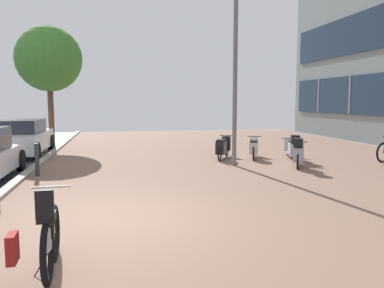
# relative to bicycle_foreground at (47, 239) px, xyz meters

# --- Properties ---
(ground) EXTENTS (21.00, 40.00, 0.13)m
(ground) POSITION_rel_bicycle_foreground_xyz_m (2.13, 1.97, -0.43)
(ground) COLOR #282732
(bicycle_foreground) EXTENTS (0.66, 1.46, 1.13)m
(bicycle_foreground) POSITION_rel_bicycle_foreground_xyz_m (0.00, 0.00, 0.00)
(bicycle_foreground) COLOR black
(bicycle_foreground) RESTS_ON ground
(scooter_near) EXTENTS (0.72, 1.64, 0.92)m
(scooter_near) POSITION_rel_bicycle_foreground_xyz_m (7.06, 8.05, 0.01)
(scooter_near) COLOR black
(scooter_near) RESTS_ON ground
(scooter_mid) EXTENTS (0.83, 1.66, 0.78)m
(scooter_mid) POSITION_rel_bicycle_foreground_xyz_m (5.73, 8.43, -0.03)
(scooter_mid) COLOR black
(scooter_mid) RESTS_ON ground
(scooter_far) EXTENTS (1.01, 1.57, 0.98)m
(scooter_far) POSITION_rel_bicycle_foreground_xyz_m (6.47, 6.39, 0.04)
(scooter_far) COLOR black
(scooter_far) RESTS_ON ground
(scooter_extra) EXTENTS (0.97, 1.70, 0.81)m
(scooter_extra) POSITION_rel_bicycle_foreground_xyz_m (4.59, 8.57, -0.01)
(scooter_extra) COLOR black
(scooter_extra) RESTS_ON ground
(parked_car_far) EXTENTS (1.86, 4.14, 1.36)m
(parked_car_far) POSITION_rel_bicycle_foreground_xyz_m (-2.81, 11.19, 0.25)
(parked_car_far) COLOR silver
(parked_car_far) RESTS_ON ground
(lamp_post) EXTENTS (0.20, 0.52, 6.54)m
(lamp_post) POSITION_rel_bicycle_foreground_xyz_m (4.58, 7.09, 3.19)
(lamp_post) COLOR slate
(lamp_post) RESTS_ON ground
(street_tree) EXTENTS (2.92, 2.92, 5.42)m
(street_tree) POSITION_rel_bicycle_foreground_xyz_m (-2.08, 13.71, 3.53)
(street_tree) COLOR brown
(street_tree) RESTS_ON ground
(bollard_far) EXTENTS (0.12, 0.12, 0.92)m
(bollard_far) POSITION_rel_bicycle_foreground_xyz_m (-1.35, 6.44, 0.05)
(bollard_far) COLOR #38383D
(bollard_far) RESTS_ON ground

